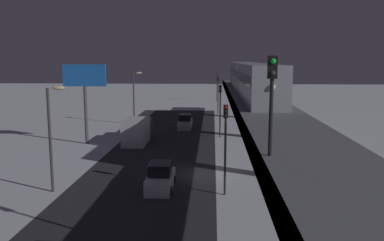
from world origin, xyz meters
The scene contains 15 objects.
ground_plane centered at (0.00, 0.00, 0.00)m, with size 240.00×240.00×0.00m, color silver.
avenue_asphalt centered at (4.15, 0.00, 0.00)m, with size 11.00×82.15×0.01m, color #28282D.
elevated_railway centered at (-5.21, 0.00, 4.89)m, with size 5.00×82.15×5.63m.
subway_train centered at (-5.31, -15.13, 7.41)m, with size 2.94×36.87×3.40m.
rail_signal centered at (-3.37, 16.21, 8.36)m, with size 0.36×0.41×4.00m.
sedan_white centered at (2.75, 3.97, 0.78)m, with size 1.91×4.24×1.97m.
sedan_silver centered at (2.75, -21.97, 0.80)m, with size 1.80×4.68×1.97m.
box_truck centered at (7.55, -12.48, 1.35)m, with size 2.40×7.40×2.80m.
traffic_light_near centered at (-1.95, 5.03, 4.20)m, with size 0.32×0.44×6.40m.
traffic_light_mid centered at (-1.95, -15.83, 4.20)m, with size 0.32×0.44×6.40m.
traffic_light_far centered at (-1.95, -36.69, 4.20)m, with size 0.32×0.44×6.40m.
traffic_light_distant centered at (-1.95, -57.55, 4.20)m, with size 0.32×0.44×6.40m.
commercial_billboard centered at (13.16, -11.34, 6.83)m, with size 4.80×0.36×8.90m.
street_lamp_near centered at (10.23, 5.00, 4.81)m, with size 1.35×0.44×7.65m.
street_lamp_far centered at (10.23, -25.00, 4.81)m, with size 1.35×0.44×7.65m.
Camera 1 is at (-1.06, 31.95, 9.50)m, focal length 37.08 mm.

